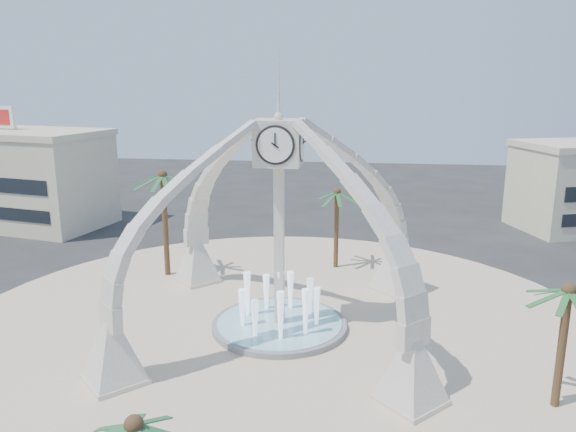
# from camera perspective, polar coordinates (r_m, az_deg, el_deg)

# --- Properties ---
(ground) EXTENTS (140.00, 140.00, 0.00)m
(ground) POSITION_cam_1_polar(r_m,az_deg,el_deg) (34.02, -0.87, -11.37)
(ground) COLOR #282828
(ground) RESTS_ON ground
(plaza) EXTENTS (40.00, 40.00, 0.06)m
(plaza) POSITION_cam_1_polar(r_m,az_deg,el_deg) (34.01, -0.88, -11.32)
(plaza) COLOR beige
(plaza) RESTS_ON ground
(clock_tower) EXTENTS (17.94, 17.94, 16.30)m
(clock_tower) POSITION_cam_1_polar(r_m,az_deg,el_deg) (31.82, -0.92, -0.72)
(clock_tower) COLOR beige
(clock_tower) RESTS_ON ground
(fountain) EXTENTS (8.00, 8.00, 3.62)m
(fountain) POSITION_cam_1_polar(r_m,az_deg,el_deg) (33.90, -0.88, -10.92)
(fountain) COLOR gray
(fountain) RESTS_ON ground
(building_nw) EXTENTS (23.75, 13.73, 11.90)m
(building_nw) POSITION_cam_1_polar(r_m,az_deg,el_deg) (64.65, -27.09, 3.65)
(building_nw) COLOR #C2B797
(building_nw) RESTS_ON ground
(palm_east) EXTENTS (4.08, 4.08, 6.35)m
(palm_east) POSITION_cam_1_polar(r_m,az_deg,el_deg) (27.16, 26.62, -6.90)
(palm_east) COLOR brown
(palm_east) RESTS_ON ground
(palm_west) EXTENTS (5.70, 5.70, 8.51)m
(palm_west) POSITION_cam_1_polar(r_m,az_deg,el_deg) (41.83, -12.61, 3.91)
(palm_west) COLOR brown
(palm_west) RESTS_ON ground
(palm_north) EXTENTS (4.29, 4.29, 6.79)m
(palm_north) POSITION_cam_1_polar(r_m,az_deg,el_deg) (43.01, 5.01, 2.32)
(palm_north) COLOR brown
(palm_north) RESTS_ON ground
(palm_south) EXTENTS (4.21, 4.21, 5.88)m
(palm_south) POSITION_cam_1_polar(r_m,az_deg,el_deg) (16.92, -15.38, -20.01)
(palm_south) COLOR brown
(palm_south) RESTS_ON ground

